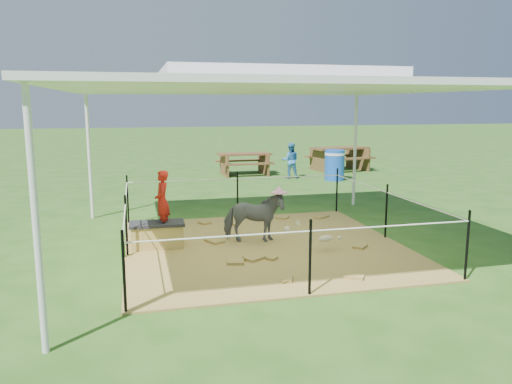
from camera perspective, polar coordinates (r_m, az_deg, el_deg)
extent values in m
plane|color=#2D5919|center=(8.51, 0.96, -6.33)|extent=(90.00, 90.00, 0.00)
cube|color=brown|center=(8.51, 0.96, -6.23)|extent=(4.60, 4.60, 0.03)
cylinder|color=silver|center=(10.99, -18.51, 3.79)|extent=(0.07, 0.07, 2.60)
cylinder|color=silver|center=(12.07, 11.24, 4.63)|extent=(0.07, 0.07, 2.60)
cylinder|color=silver|center=(5.11, -23.86, -3.27)|extent=(0.07, 0.07, 2.60)
cube|color=white|center=(8.17, 1.02, 11.73)|extent=(6.30, 6.30, 0.08)
cube|color=white|center=(8.18, 1.02, 12.78)|extent=(3.30, 3.30, 0.22)
cylinder|color=black|center=(10.33, -14.45, -0.88)|extent=(0.04, 0.04, 1.00)
cylinder|color=black|center=(10.53, -2.13, -0.35)|extent=(0.04, 0.04, 1.00)
cylinder|color=black|center=(11.19, 9.23, 0.14)|extent=(0.04, 0.04, 1.00)
cylinder|color=black|center=(8.13, -14.60, -3.81)|extent=(0.04, 0.04, 1.00)
cylinder|color=black|center=(9.20, 14.67, -2.20)|extent=(0.04, 0.04, 1.00)
cylinder|color=black|center=(5.96, -14.86, -8.88)|extent=(0.04, 0.04, 1.00)
cylinder|color=black|center=(6.31, 6.20, -7.54)|extent=(0.04, 0.04, 1.00)
cylinder|color=black|center=(7.36, 22.99, -5.73)|extent=(0.04, 0.04, 1.00)
cylinder|color=white|center=(10.47, -2.14, 1.53)|extent=(4.50, 0.02, 0.02)
cylinder|color=white|center=(6.21, 6.26, -4.46)|extent=(4.50, 0.02, 0.02)
cylinder|color=white|center=(9.14, 14.76, -0.05)|extent=(0.02, 4.50, 0.02)
cylinder|color=white|center=(8.05, -14.71, -1.39)|extent=(0.02, 4.50, 0.02)
cube|color=#AB923E|center=(8.54, -11.22, -4.95)|extent=(0.85, 0.44, 0.38)
cube|color=black|center=(8.49, -11.26, -3.57)|extent=(0.91, 0.49, 0.05)
imported|color=#B61A11|center=(8.39, -10.70, -0.33)|extent=(0.25, 0.37, 1.02)
cylinder|color=#1C761A|center=(8.12, -14.95, -6.40)|extent=(0.07, 0.07, 0.24)
imported|color=#4A4B4F|center=(8.62, -0.27, -2.91)|extent=(1.11, 0.67, 0.88)
cylinder|color=pink|center=(8.52, -0.28, 0.37)|extent=(0.27, 0.27, 0.13)
cylinder|color=blue|center=(16.04, 8.96, 3.06)|extent=(0.71, 0.71, 0.96)
cube|color=#53361C|center=(17.09, -1.36, 3.23)|extent=(1.82, 1.34, 0.75)
cube|color=#52351C|center=(18.40, 9.53, 3.75)|extent=(2.29, 1.83, 0.85)
imported|color=#3479C3|center=(16.32, 3.96, 3.61)|extent=(0.65, 0.57, 1.15)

